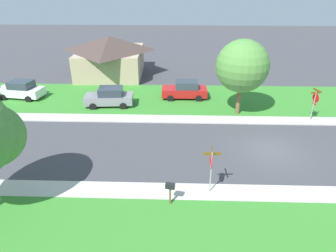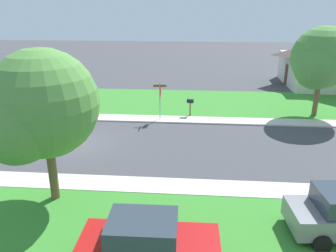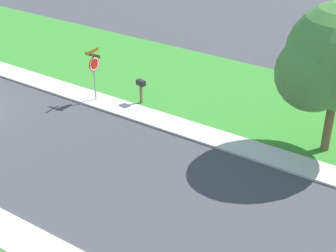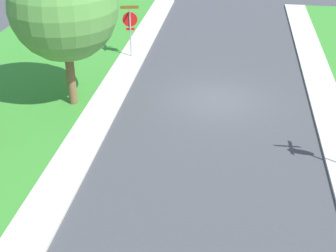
% 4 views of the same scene
% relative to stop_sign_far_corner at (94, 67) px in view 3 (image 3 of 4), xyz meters
% --- Properties ---
extents(sidewalk_west, '(1.40, 56.00, 0.10)m').
position_rel_stop_sign_far_corner_xyz_m(sidewalk_west, '(-0.04, 7.31, -1.84)').
color(sidewalk_west, beige).
rests_on(sidewalk_west, ground).
extents(lawn_west, '(8.00, 56.00, 0.08)m').
position_rel_stop_sign_far_corner_xyz_m(lawn_west, '(-4.74, 7.31, -1.85)').
color(lawn_west, '#38842D').
rests_on(lawn_west, ground).
extents(stop_sign_far_corner, '(0.92, 0.92, 2.77)m').
position_rel_stop_sign_far_corner_xyz_m(stop_sign_far_corner, '(0.00, 0.00, 0.00)').
color(stop_sign_far_corner, '#9E9EA3').
rests_on(stop_sign_far_corner, ground).
extents(tree_corner_large, '(4.63, 4.31, 6.48)m').
position_rel_stop_sign_far_corner_xyz_m(tree_corner_large, '(-1.53, 11.09, 2.29)').
color(tree_corner_large, brown).
rests_on(tree_corner_large, ground).
extents(mailbox, '(0.33, 0.52, 1.31)m').
position_rel_stop_sign_far_corner_xyz_m(mailbox, '(-1.01, 2.10, -0.88)').
color(mailbox, brown).
rests_on(mailbox, ground).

